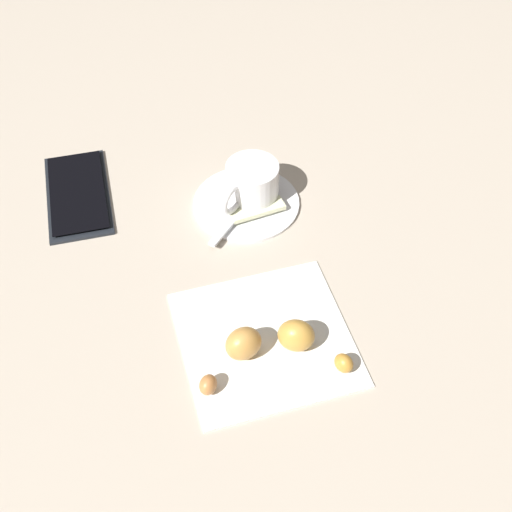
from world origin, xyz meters
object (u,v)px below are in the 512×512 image
object	(u,v)px
napkin	(269,338)
cell_phone	(78,194)
teaspoon	(249,199)
croissant	(271,344)
sugar_packet	(257,210)
saucer	(245,202)
espresso_cup	(251,182)

from	to	relation	value
napkin	cell_phone	distance (m)	0.32
teaspoon	cell_phone	bearing A→B (deg)	79.13
napkin	croissant	bearing A→B (deg)	178.35
sugar_packet	napkin	xyz separation A→B (m)	(-0.18, 0.01, -0.01)
teaspoon	cell_phone	size ratio (longest dim) A/B	0.69
saucer	espresso_cup	world-z (taller)	espresso_cup
espresso_cup	croissant	bearing A→B (deg)	178.98
cell_phone	teaspoon	bearing A→B (deg)	-100.87
teaspoon	napkin	xyz separation A→B (m)	(-0.20, 0.00, -0.01)
espresso_cup	croissant	xyz separation A→B (m)	(-0.22, 0.00, -0.01)
saucer	cell_phone	distance (m)	0.21
saucer	cell_phone	world-z (taller)	same
saucer	croissant	bearing A→B (deg)	-179.01
saucer	sugar_packet	size ratio (longest dim) A/B	1.96
napkin	cell_phone	bearing A→B (deg)	41.40
teaspoon	saucer	bearing A→B (deg)	63.57
saucer	napkin	xyz separation A→B (m)	(-0.20, -0.00, -0.00)
saucer	sugar_packet	bearing A→B (deg)	-150.64
saucer	napkin	world-z (taller)	saucer
teaspoon	cell_phone	world-z (taller)	teaspoon
croissant	cell_phone	bearing A→B (deg)	38.98
espresso_cup	cell_phone	bearing A→B (deg)	80.88
espresso_cup	napkin	bearing A→B (deg)	179.04
napkin	croissant	distance (m)	0.03
sugar_packet	croissant	distance (m)	0.20
saucer	napkin	size ratio (longest dim) A/B	0.76
espresso_cup	napkin	size ratio (longest dim) A/B	0.45
croissant	espresso_cup	bearing A→B (deg)	-1.02
sugar_packet	cell_phone	xyz separation A→B (m)	(0.06, 0.22, -0.01)
espresso_cup	napkin	distance (m)	0.21
teaspoon	espresso_cup	bearing A→B (deg)	-27.35
sugar_packet	croissant	xyz separation A→B (m)	(-0.20, 0.01, 0.01)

